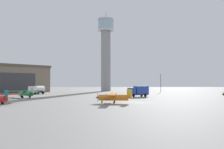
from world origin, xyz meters
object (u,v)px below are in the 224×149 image
at_px(truck_fuel_tanker_white, 37,89).
at_px(truck_box_blue, 139,91).
at_px(control_tower, 106,48).
at_px(light_post_north, 161,81).
at_px(traffic_cone_near_left, 119,98).
at_px(airplane_orange, 114,97).
at_px(airplane_green, 26,93).

xyz_separation_m(truck_fuel_tanker_white, truck_box_blue, (33.82, -14.45, -0.00)).
xyz_separation_m(control_tower, truck_fuel_tanker_white, (-22.39, -34.77, -19.54)).
xyz_separation_m(light_post_north, traffic_cone_near_left, (-18.06, -42.17, -4.60)).
xyz_separation_m(airplane_orange, light_post_north, (19.16, 53.89, 3.62)).
relative_size(airplane_green, truck_box_blue, 1.30).
bearing_deg(light_post_north, truck_box_blue, -111.10).
height_order(control_tower, airplane_orange, control_tower).
relative_size(airplane_orange, truck_fuel_tanker_white, 1.38).
bearing_deg(light_post_north, airplane_orange, -109.57).
height_order(truck_fuel_tanker_white, light_post_north, light_post_north).
bearing_deg(truck_fuel_tanker_white, light_post_north, 131.63).
bearing_deg(truck_box_blue, airplane_green, -12.77).
bearing_deg(airplane_green, truck_box_blue, -128.92).
distance_m(control_tower, traffic_cone_near_left, 63.21).
xyz_separation_m(airplane_orange, airplane_green, (-23.09, 16.24, 0.03)).
xyz_separation_m(control_tower, traffic_cone_near_left, (5.73, -59.36, -20.94)).
bearing_deg(truck_fuel_tanker_white, airplane_orange, 57.44).
height_order(control_tower, truck_box_blue, control_tower).
bearing_deg(traffic_cone_near_left, control_tower, 95.51).
distance_m(truck_fuel_tanker_white, truck_box_blue, 36.78).
distance_m(truck_box_blue, light_post_north, 34.47).
bearing_deg(light_post_north, control_tower, 144.15).
height_order(airplane_green, light_post_north, light_post_north).
height_order(truck_fuel_tanker_white, truck_box_blue, truck_box_blue).
bearing_deg(traffic_cone_near_left, airplane_orange, -95.35).
bearing_deg(truck_fuel_tanker_white, airplane_green, 31.87).
relative_size(airplane_orange, truck_box_blue, 1.49).
height_order(control_tower, light_post_north, control_tower).
distance_m(airplane_green, traffic_cone_near_left, 24.62).
relative_size(airplane_orange, traffic_cone_near_left, 15.94).
bearing_deg(airplane_orange, truck_box_blue, -103.44).
height_order(truck_box_blue, traffic_cone_near_left, truck_box_blue).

